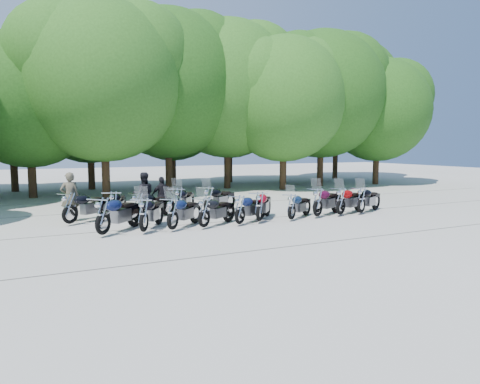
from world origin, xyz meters
name	(u,v)px	position (x,y,z in m)	size (l,w,h in m)	color
ground	(258,227)	(0.00, 0.00, 0.00)	(90.00, 90.00, 0.00)	#9F9B8F
tree_2	(28,100)	(-7.25, 12.84, 5.31)	(7.31, 7.31, 8.97)	#3A2614
tree_3	(103,81)	(-3.57, 11.24, 6.32)	(8.70, 8.70, 10.67)	#3A2614
tree_4	(167,84)	(0.54, 13.09, 6.64)	(9.13, 9.13, 11.20)	#3A2614
tree_5	(227,89)	(4.61, 13.20, 6.57)	(9.04, 9.04, 11.10)	#3A2614
tree_6	(284,100)	(7.55, 10.82, 5.81)	(8.00, 8.00, 9.82)	#3A2614
tree_7	(322,95)	(11.20, 11.78, 6.39)	(8.79, 8.79, 10.79)	#3A2614
tree_8	(378,110)	(15.83, 11.20, 5.47)	(7.53, 7.53, 9.25)	#3A2614
tree_10	(10,100)	(-8.29, 16.97, 5.66)	(7.78, 7.78, 9.55)	#3A2614
tree_11	(89,105)	(-3.76, 16.43, 5.49)	(7.56, 7.56, 9.28)	#3A2614
tree_12	(172,105)	(1.80, 16.47, 5.72)	(7.88, 7.88, 9.67)	#3A2614
tree_13	(229,104)	(6.69, 17.47, 6.04)	(8.31, 8.31, 10.20)	#3A2614
tree_14	(283,108)	(10.68, 16.09, 5.83)	(8.02, 8.02, 9.84)	#3A2614
tree_15	(337,97)	(16.61, 17.02, 7.03)	(9.67, 9.67, 11.86)	#3A2614
motorcycle_0	(103,215)	(-5.19, 0.63, 0.71)	(0.76, 2.51, 1.42)	#0E163E
motorcycle_1	(144,214)	(-3.92, 0.55, 0.67)	(0.72, 2.35, 1.33)	black
motorcycle_2	(173,213)	(-2.96, 0.52, 0.64)	(0.69, 2.27, 1.28)	#0D183D
motorcycle_3	(204,211)	(-1.86, 0.45, 0.62)	(0.67, 2.19, 1.24)	black
motorcycle_4	(240,209)	(-0.49, 0.47, 0.62)	(0.67, 2.21, 1.25)	#0E173E
motorcycle_5	(259,206)	(0.38, 0.63, 0.66)	(0.71, 2.33, 1.32)	maroon
motorcycle_6	(292,206)	(1.72, 0.51, 0.59)	(0.63, 2.08, 1.18)	#0D1F3B
motorcycle_7	(318,201)	(3.01, 0.64, 0.68)	(0.73, 2.39, 1.35)	#3D0822
motorcycle_8	(341,200)	(4.11, 0.59, 0.66)	(0.71, 2.34, 1.32)	#860406
motorcycle_9	(361,199)	(5.19, 0.59, 0.64)	(0.69, 2.26, 1.28)	black
motorcycle_10	(70,207)	(-5.99, 3.15, 0.68)	(0.73, 2.40, 1.36)	black
motorcycle_11	(113,205)	(-4.49, 3.06, 0.67)	(0.72, 2.36, 1.34)	black
motorcycle_12	(138,205)	(-3.55, 3.13, 0.61)	(0.66, 2.16, 1.22)	black
motorcycle_13	(179,200)	(-1.88, 3.32, 0.67)	(0.72, 2.35, 1.33)	black
motorcycle_14	(209,199)	(-0.67, 3.07, 0.68)	(0.73, 2.40, 1.36)	black
rider_0	(70,197)	(-5.92, 4.04, 0.94)	(0.69, 0.45, 1.88)	brown
rider_1	(144,194)	(-3.14, 3.98, 0.90)	(0.88, 0.68, 1.80)	black
rider_2	(162,196)	(-2.34, 4.12, 0.79)	(0.93, 0.39, 1.59)	black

